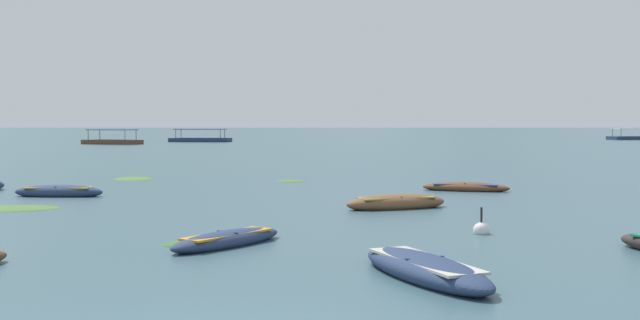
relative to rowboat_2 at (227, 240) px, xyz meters
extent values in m
plane|color=#385660|center=(1.62, 1491.46, -0.15)|extent=(6000.00, 6000.00, 0.00)
cone|color=#4C5B56|center=(-920.42, 2306.73, 273.30)|extent=(1980.66, 1980.66, 546.89)
cone|color=#4C5B56|center=(319.15, 2616.45, 173.10)|extent=(966.40, 966.40, 346.49)
ellipsoid|color=navy|center=(0.00, 0.00, -0.01)|extent=(2.73, 3.60, 0.47)
cube|color=orange|center=(0.00, 0.00, 0.13)|extent=(1.97, 2.60, 0.05)
cube|color=navy|center=(0.00, 0.00, 0.18)|extent=(0.59, 0.41, 0.04)
ellipsoid|color=brown|center=(4.33, 8.53, 0.04)|extent=(3.98, 2.74, 0.65)
cube|color=olive|center=(4.33, 8.53, 0.24)|extent=(2.87, 1.97, 0.05)
cube|color=brown|center=(4.33, 8.53, 0.29)|extent=(0.42, 0.76, 0.04)
ellipsoid|color=navy|center=(-9.62, 11.88, 0.03)|extent=(3.76, 1.09, 0.61)
cube|color=orange|center=(-9.62, 11.88, 0.22)|extent=(2.71, 0.79, 0.05)
cube|color=navy|center=(-9.62, 11.88, 0.27)|extent=(0.09, 0.70, 0.04)
ellipsoid|color=brown|center=(7.62, 15.94, 0.00)|extent=(4.06, 1.94, 0.50)
cube|color=#28519E|center=(7.62, 15.94, 0.15)|extent=(2.92, 1.40, 0.05)
cube|color=brown|center=(7.62, 15.94, 0.20)|extent=(0.24, 0.75, 0.04)
ellipsoid|color=navy|center=(4.61, -3.52, 0.02)|extent=(3.04, 4.37, 0.57)
cube|color=#B7B2A3|center=(4.61, -3.52, 0.19)|extent=(2.19, 3.15, 0.05)
cube|color=navy|center=(4.61, -3.52, 0.24)|extent=(0.77, 0.45, 0.04)
cube|color=navy|center=(-28.70, 113.71, 0.12)|extent=(10.95, 4.57, 0.90)
cylinder|color=#4C4742|center=(-32.86, 112.27, 1.25)|extent=(0.10, 0.10, 1.80)
cylinder|color=#4C4742|center=(-32.74, 115.45, 1.25)|extent=(0.10, 0.10, 1.80)
cylinder|color=#4C4742|center=(-24.65, 111.97, 1.25)|extent=(0.10, 0.10, 1.80)
cylinder|color=#4C4742|center=(-24.54, 115.15, 1.25)|extent=(0.10, 0.10, 1.80)
cube|color=#334C75|center=(-28.70, 113.71, 2.15)|extent=(9.19, 3.84, 0.12)
cube|color=navy|center=(56.51, 141.00, 0.12)|extent=(10.83, 6.59, 0.90)
cylinder|color=#4C4742|center=(53.22, 138.50, 1.25)|extent=(0.10, 0.10, 1.80)
cylinder|color=#4C4742|center=(52.39, 141.43, 1.25)|extent=(0.10, 0.10, 1.80)
cube|color=beige|center=(56.51, 141.00, 2.15)|extent=(9.09, 5.53, 0.12)
cube|color=brown|center=(-38.51, 95.89, 0.12)|extent=(10.09, 6.45, 0.90)
cylinder|color=#4C4742|center=(-34.68, 96.05, 1.25)|extent=(0.10, 0.10, 1.80)
cylinder|color=#4C4742|center=(-35.56, 93.44, 1.25)|extent=(0.10, 0.10, 1.80)
cylinder|color=#4C4742|center=(-41.47, 98.34, 1.25)|extent=(0.10, 0.10, 1.80)
cylinder|color=#4C4742|center=(-42.35, 95.73, 1.25)|extent=(0.10, 0.10, 1.80)
cube|color=#334C75|center=(-38.51, 95.89, 2.15)|extent=(8.48, 5.42, 0.12)
sphere|color=silver|center=(6.50, 2.50, -0.06)|extent=(0.45, 0.45, 0.45)
cylinder|color=black|center=(6.50, 2.50, 0.26)|extent=(0.06, 0.06, 0.64)
ellipsoid|color=#477033|center=(-9.33, 7.31, -0.15)|extent=(3.74, 2.81, 0.14)
ellipsoid|color=#477033|center=(-0.96, 21.00, -0.15)|extent=(2.20, 2.06, 0.14)
ellipsoid|color=#38662D|center=(-0.64, 0.55, -0.15)|extent=(2.65, 2.46, 0.14)
ellipsoid|color=#477033|center=(-9.87, 22.03, -0.15)|extent=(3.04, 3.67, 0.14)
camera|label=1|loc=(3.73, -17.80, 2.80)|focal=41.46mm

